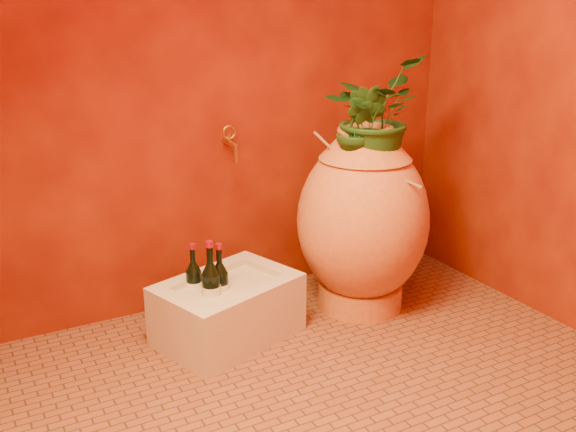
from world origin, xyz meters
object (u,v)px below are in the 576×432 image
amphora (363,220)px  stone_basin (228,311)px  wine_bottle_a (194,284)px  wine_bottle_c (211,289)px  wall_tap (231,142)px  wine_bottle_b (220,286)px

amphora → stone_basin: 0.79m
stone_basin → wine_bottle_a: wine_bottle_a is taller
wine_bottle_a → wine_bottle_c: bearing=-74.4°
wine_bottle_a → wall_tap: (0.32, 0.27, 0.57)m
stone_basin → wine_bottle_c: (-0.09, -0.04, 0.15)m
wine_bottle_a → wall_tap: bearing=40.6°
wine_bottle_a → wine_bottle_b: (0.09, -0.09, 0.01)m
amphora → wine_bottle_b: amphora is taller
amphora → wall_tap: bearing=145.5°
wine_bottle_b → wine_bottle_c: bearing=-151.4°
wine_bottle_b → wall_tap: 0.71m
amphora → wine_bottle_c: (-0.82, -0.03, -0.18)m
wine_bottle_a → wine_bottle_c: 0.13m
amphora → wine_bottle_a: 0.88m
stone_basin → wine_bottle_b: (-0.04, -0.01, 0.13)m
wine_bottle_a → wine_bottle_c: wine_bottle_c is taller
wine_bottle_c → wine_bottle_a: bearing=105.6°
wine_bottle_c → wall_tap: wall_tap is taller
amphora → wine_bottle_b: (-0.76, 0.00, -0.19)m
wine_bottle_c → wall_tap: size_ratio=2.08×
wine_bottle_a → wine_bottle_b: size_ratio=0.95×
wine_bottle_c → wall_tap: bearing=54.3°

